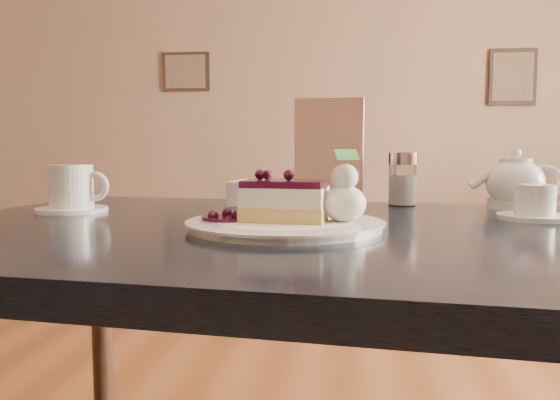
# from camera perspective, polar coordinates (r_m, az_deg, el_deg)

# --- Properties ---
(main_table) EXTENTS (1.31, 0.95, 0.77)m
(main_table) POSITION_cam_1_polar(r_m,az_deg,el_deg) (0.88, 1.25, -7.77)
(main_table) COLOR black
(main_table) RESTS_ON ground
(dessert_plate) EXTENTS (0.29, 0.29, 0.01)m
(dessert_plate) POSITION_cam_1_polar(r_m,az_deg,el_deg) (0.81, 0.54, -2.64)
(dessert_plate) COLOR white
(dessert_plate) RESTS_ON main_table
(cheesecake_slice) EXTENTS (0.13, 0.10, 0.06)m
(cheesecake_slice) POSITION_cam_1_polar(r_m,az_deg,el_deg) (0.81, 0.54, -0.10)
(cheesecake_slice) COLOR #DEBD6E
(cheesecake_slice) RESTS_ON dessert_plate
(whipped_cream) EXTENTS (0.06, 0.06, 0.06)m
(whipped_cream) POSITION_cam_1_polar(r_m,az_deg,el_deg) (0.81, 6.74, -0.35)
(whipped_cream) COLOR white
(whipped_cream) RESTS_ON dessert_plate
(berry_sauce) EXTENTS (0.08, 0.08, 0.01)m
(berry_sauce) POSITION_cam_1_polar(r_m,az_deg,el_deg) (0.83, -5.41, -1.87)
(berry_sauce) COLOR black
(berry_sauce) RESTS_ON dessert_plate
(coffee_set) EXTENTS (0.14, 0.13, 0.09)m
(coffee_set) POSITION_cam_1_polar(r_m,az_deg,el_deg) (1.11, -20.85, 0.91)
(coffee_set) COLOR white
(coffee_set) RESTS_ON main_table
(tea_set) EXTENTS (0.16, 0.29, 0.11)m
(tea_set) POSITION_cam_1_polar(r_m,az_deg,el_deg) (1.15, 23.62, 1.15)
(tea_set) COLOR white
(tea_set) RESTS_ON main_table
(menu_card) EXTENTS (0.15, 0.05, 0.22)m
(menu_card) POSITION_cam_1_polar(r_m,az_deg,el_deg) (1.15, 5.15, 4.97)
(menu_card) COLOR beige
(menu_card) RESTS_ON main_table
(sugar_shaker) EXTENTS (0.06, 0.06, 0.11)m
(sugar_shaker) POSITION_cam_1_polar(r_m,az_deg,el_deg) (1.18, 12.68, 2.20)
(sugar_shaker) COLOR white
(sugar_shaker) RESTS_ON main_table
(napkin_stack) EXTENTS (0.14, 0.14, 0.05)m
(napkin_stack) POSITION_cam_1_polar(r_m,az_deg,el_deg) (1.18, -1.92, 0.77)
(napkin_stack) COLOR white
(napkin_stack) RESTS_ON main_table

